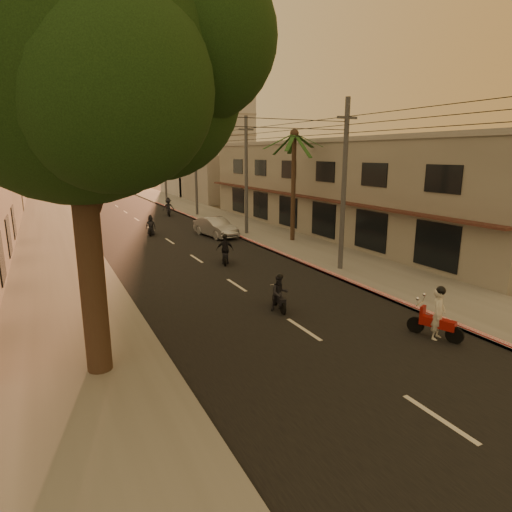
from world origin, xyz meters
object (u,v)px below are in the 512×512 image
(scooter_red, at_px, (438,315))
(scooter_mid_a, at_px, (280,294))
(scooter_mid_b, at_px, (225,250))
(scooter_far_a, at_px, (151,226))
(palm_tree, at_px, (294,140))
(scooter_far_b, at_px, (168,207))
(parked_car, at_px, (216,227))
(broadleaf_tree, at_px, (88,62))

(scooter_red, distance_m, scooter_mid_a, 5.92)
(scooter_mid_a, bearing_deg, scooter_mid_b, 95.08)
(scooter_mid_b, xyz_separation_m, scooter_far_a, (-1.78, 10.87, -0.07))
(palm_tree, distance_m, scooter_mid_a, 15.62)
(scooter_far_b, bearing_deg, scooter_far_a, -102.76)
(scooter_far_a, bearing_deg, scooter_mid_b, -61.42)
(scooter_far_a, relative_size, scooter_far_b, 0.84)
(scooter_red, relative_size, parked_car, 0.41)
(palm_tree, distance_m, scooter_far_b, 18.65)
(broadleaf_tree, height_order, scooter_mid_b, broadleaf_tree)
(scooter_mid_a, distance_m, scooter_far_a, 18.93)
(parked_car, bearing_deg, scooter_far_a, 137.77)
(scooter_red, distance_m, parked_car, 20.92)
(scooter_mid_b, height_order, parked_car, scooter_mid_b)
(scooter_mid_b, height_order, scooter_far_a, scooter_mid_b)
(scooter_red, xyz_separation_m, scooter_far_b, (-0.20, 33.65, 0.03))
(palm_tree, distance_m, scooter_mid_b, 10.11)
(scooter_far_a, bearing_deg, broadleaf_tree, -86.63)
(scooter_red, height_order, scooter_mid_b, scooter_red)
(scooter_far_b, bearing_deg, scooter_red, -79.93)
(palm_tree, bearing_deg, scooter_mid_a, -123.33)
(palm_tree, distance_m, scooter_far_a, 12.86)
(palm_tree, height_order, scooter_far_b, palm_tree)
(scooter_mid_a, height_order, scooter_far_a, scooter_far_a)
(palm_tree, xyz_separation_m, scooter_mid_b, (-6.88, -3.84, -6.34))
(scooter_far_a, xyz_separation_m, parked_car, (4.34, -2.78, 0.00))
(scooter_far_b, xyz_separation_m, parked_car, (0.22, -12.73, -0.13))
(broadleaf_tree, relative_size, scooter_red, 6.37)
(scooter_red, bearing_deg, parked_car, 68.20)
(scooter_red, height_order, parked_car, scooter_red)
(scooter_red, xyz_separation_m, scooter_mid_a, (-3.49, 4.79, -0.13))
(palm_tree, height_order, scooter_mid_b, palm_tree)
(broadleaf_tree, distance_m, parked_car, 22.21)
(scooter_mid_a, bearing_deg, scooter_far_a, 104.27)
(scooter_far_b, bearing_deg, scooter_mid_a, -86.76)
(scooter_far_b, bearing_deg, broadleaf_tree, -98.37)
(scooter_mid_a, distance_m, scooter_far_b, 29.05)
(broadleaf_tree, relative_size, parked_car, 2.58)
(broadleaf_tree, distance_m, scooter_far_a, 23.05)
(scooter_mid_b, bearing_deg, broadleaf_tree, -105.23)
(scooter_mid_b, bearing_deg, scooter_red, -56.33)
(scooter_red, bearing_deg, palm_tree, 53.69)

